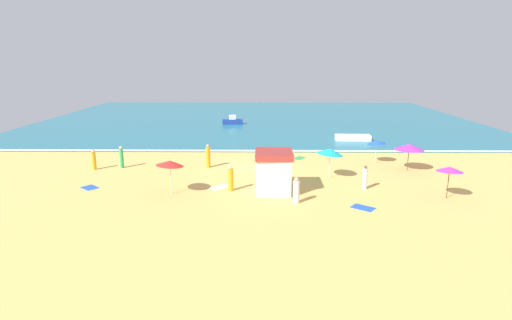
{
  "coord_description": "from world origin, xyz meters",
  "views": [
    {
      "loc": [
        0.58,
        -31.55,
        8.61
      ],
      "look_at": [
        0.2,
        -0.16,
        0.8
      ],
      "focal_mm": 28.75,
      "sensor_mm": 36.0,
      "label": 1
    }
  ],
  "objects_px": {
    "beachgoer_2": "(296,191)",
    "beachgoer_5": "(365,178)",
    "beach_umbrella_2": "(376,142)",
    "beach_umbrella_4": "(170,163)",
    "lifeguard_cabana": "(274,171)",
    "beach_umbrella_3": "(409,147)",
    "beachgoer_0": "(208,157)",
    "beach_umbrella_1": "(330,151)",
    "beach_umbrella_0": "(450,169)",
    "beachgoer_4": "(122,157)",
    "beachgoer_1": "(94,160)",
    "beachgoer_3": "(231,179)",
    "small_boat_1": "(233,121)",
    "small_boat_0": "(353,138)"
  },
  "relations": [
    {
      "from": "beachgoer_0",
      "to": "beachgoer_4",
      "type": "relative_size",
      "value": 1.07
    },
    {
      "from": "lifeguard_cabana",
      "to": "small_boat_1",
      "type": "xyz_separation_m",
      "value": [
        -4.61,
        28.05,
        -0.89
      ]
    },
    {
      "from": "beach_umbrella_0",
      "to": "beachgoer_3",
      "type": "bearing_deg",
      "value": 174.43
    },
    {
      "from": "beach_umbrella_3",
      "to": "small_boat_0",
      "type": "relative_size",
      "value": 0.84
    },
    {
      "from": "beachgoer_5",
      "to": "beachgoer_1",
      "type": "bearing_deg",
      "value": 166.86
    },
    {
      "from": "beach_umbrella_0",
      "to": "beachgoer_0",
      "type": "height_order",
      "value": "beach_umbrella_0"
    },
    {
      "from": "beachgoer_2",
      "to": "beachgoer_5",
      "type": "relative_size",
      "value": 1.0
    },
    {
      "from": "beachgoer_0",
      "to": "beach_umbrella_1",
      "type": "bearing_deg",
      "value": -17.77
    },
    {
      "from": "beach_umbrella_4",
      "to": "beachgoer_5",
      "type": "relative_size",
      "value": 1.49
    },
    {
      "from": "beachgoer_0",
      "to": "beachgoer_2",
      "type": "bearing_deg",
      "value": -52.43
    },
    {
      "from": "beach_umbrella_2",
      "to": "beach_umbrella_3",
      "type": "relative_size",
      "value": 0.64
    },
    {
      "from": "lifeguard_cabana",
      "to": "beachgoer_1",
      "type": "bearing_deg",
      "value": 158.93
    },
    {
      "from": "beachgoer_1",
      "to": "small_boat_1",
      "type": "bearing_deg",
      "value": 67.29
    },
    {
      "from": "beach_umbrella_2",
      "to": "beachgoer_2",
      "type": "distance_m",
      "value": 12.54
    },
    {
      "from": "beach_umbrella_1",
      "to": "beach_umbrella_2",
      "type": "bearing_deg",
      "value": 44.82
    },
    {
      "from": "beachgoer_1",
      "to": "beachgoer_2",
      "type": "bearing_deg",
      "value": -26.16
    },
    {
      "from": "beach_umbrella_2",
      "to": "beachgoer_5",
      "type": "distance_m",
      "value": 7.7
    },
    {
      "from": "beachgoer_2",
      "to": "small_boat_1",
      "type": "distance_m",
      "value": 30.76
    },
    {
      "from": "beach_umbrella_1",
      "to": "beachgoer_1",
      "type": "bearing_deg",
      "value": 173.17
    },
    {
      "from": "lifeguard_cabana",
      "to": "beachgoer_5",
      "type": "height_order",
      "value": "lifeguard_cabana"
    },
    {
      "from": "beachgoer_2",
      "to": "beach_umbrella_2",
      "type": "bearing_deg",
      "value": 53.07
    },
    {
      "from": "lifeguard_cabana",
      "to": "beachgoer_2",
      "type": "height_order",
      "value": "lifeguard_cabana"
    },
    {
      "from": "beach_umbrella_3",
      "to": "beachgoer_5",
      "type": "height_order",
      "value": "beach_umbrella_3"
    },
    {
      "from": "lifeguard_cabana",
      "to": "beach_umbrella_0",
      "type": "height_order",
      "value": "lifeguard_cabana"
    },
    {
      "from": "beachgoer_1",
      "to": "beachgoer_4",
      "type": "bearing_deg",
      "value": 16.05
    },
    {
      "from": "beachgoer_3",
      "to": "beachgoer_2",
      "type": "bearing_deg",
      "value": -29.36
    },
    {
      "from": "beachgoer_1",
      "to": "beachgoer_3",
      "type": "relative_size",
      "value": 0.94
    },
    {
      "from": "beach_umbrella_2",
      "to": "beach_umbrella_4",
      "type": "relative_size",
      "value": 0.82
    },
    {
      "from": "beach_umbrella_2",
      "to": "beachgoer_0",
      "type": "bearing_deg",
      "value": -173.32
    },
    {
      "from": "beachgoer_5",
      "to": "beach_umbrella_3",
      "type": "bearing_deg",
      "value": 46.54
    },
    {
      "from": "beach_umbrella_4",
      "to": "beach_umbrella_1",
      "type": "bearing_deg",
      "value": 18.85
    },
    {
      "from": "beach_umbrella_0",
      "to": "lifeguard_cabana",
      "type": "bearing_deg",
      "value": 174.06
    },
    {
      "from": "lifeguard_cabana",
      "to": "beach_umbrella_3",
      "type": "height_order",
      "value": "lifeguard_cabana"
    },
    {
      "from": "beachgoer_2",
      "to": "beachgoer_5",
      "type": "bearing_deg",
      "value": 30.3
    },
    {
      "from": "beachgoer_1",
      "to": "small_boat_1",
      "type": "distance_m",
      "value": 24.52
    },
    {
      "from": "beachgoer_0",
      "to": "small_boat_0",
      "type": "relative_size",
      "value": 0.51
    },
    {
      "from": "beach_umbrella_1",
      "to": "beachgoer_1",
      "type": "distance_m",
      "value": 18.44
    },
    {
      "from": "beachgoer_2",
      "to": "small_boat_0",
      "type": "relative_size",
      "value": 0.44
    },
    {
      "from": "beachgoer_0",
      "to": "beachgoer_3",
      "type": "distance_m",
      "value": 6.42
    },
    {
      "from": "beachgoer_4",
      "to": "beachgoer_5",
      "type": "distance_m",
      "value": 19.0
    },
    {
      "from": "beachgoer_5",
      "to": "beachgoer_4",
      "type": "bearing_deg",
      "value": 163.78
    },
    {
      "from": "small_boat_1",
      "to": "lifeguard_cabana",
      "type": "bearing_deg",
      "value": -80.66
    },
    {
      "from": "beach_umbrella_2",
      "to": "beachgoer_3",
      "type": "relative_size",
      "value": 1.16
    },
    {
      "from": "beach_umbrella_4",
      "to": "beachgoer_4",
      "type": "bearing_deg",
      "value": 129.67
    },
    {
      "from": "beach_umbrella_3",
      "to": "beachgoer_4",
      "type": "distance_m",
      "value": 22.84
    },
    {
      "from": "beachgoer_4",
      "to": "beach_umbrella_2",
      "type": "bearing_deg",
      "value": 5.05
    },
    {
      "from": "beachgoer_4",
      "to": "small_boat_0",
      "type": "xyz_separation_m",
      "value": [
        21.01,
        11.12,
        -0.46
      ]
    },
    {
      "from": "beachgoer_4",
      "to": "small_boat_1",
      "type": "height_order",
      "value": "beachgoer_4"
    },
    {
      "from": "beachgoer_3",
      "to": "beachgoer_4",
      "type": "xyz_separation_m",
      "value": [
        -9.21,
        5.8,
        0.05
      ]
    },
    {
      "from": "beachgoer_0",
      "to": "beach_umbrella_2",
      "type": "bearing_deg",
      "value": 6.68
    }
  ]
}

